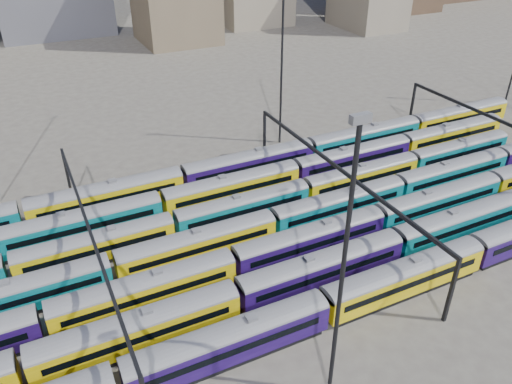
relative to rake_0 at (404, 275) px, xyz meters
name	(u,v)px	position (x,y,z in m)	size (l,w,h in m)	color
ground	(265,240)	(-8.75, 15.00, -2.57)	(500.00, 500.00, 0.00)	#443E39
rake_0	(404,275)	(0.00, 0.00, 0.00)	(99.35, 2.91, 4.90)	black
rake_1	(237,294)	(-17.03, 5.00, 0.00)	(119.45, 2.91, 4.90)	black
rake_2	(145,288)	(-25.02, 10.00, -0.05)	(136.63, 2.86, 4.80)	black
rake_3	(273,221)	(-7.75, 15.00, -0.07)	(116.20, 2.84, 4.76)	black
rake_4	(174,223)	(-18.74, 20.00, -0.18)	(111.28, 2.72, 4.56)	black
rake_5	(161,202)	(-18.76, 25.00, 0.00)	(119.36, 2.91, 4.90)	black
rake_6	(107,194)	(-24.70, 30.00, 0.12)	(145.68, 3.04, 5.12)	black
gantry_1	(91,237)	(-28.75, 15.00, 4.22)	(0.35, 40.35, 8.03)	black
gantry_2	(337,175)	(1.25, 15.00, 4.22)	(0.35, 40.35, 8.03)	black
gantry_3	(508,131)	(31.25, 15.00, 4.22)	(0.35, 40.35, 8.03)	black
mast_2	(343,265)	(-13.75, -7.00, 11.40)	(1.40, 0.50, 25.60)	black
mast_3	(282,62)	(6.25, 39.00, 11.40)	(1.40, 0.50, 25.60)	black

